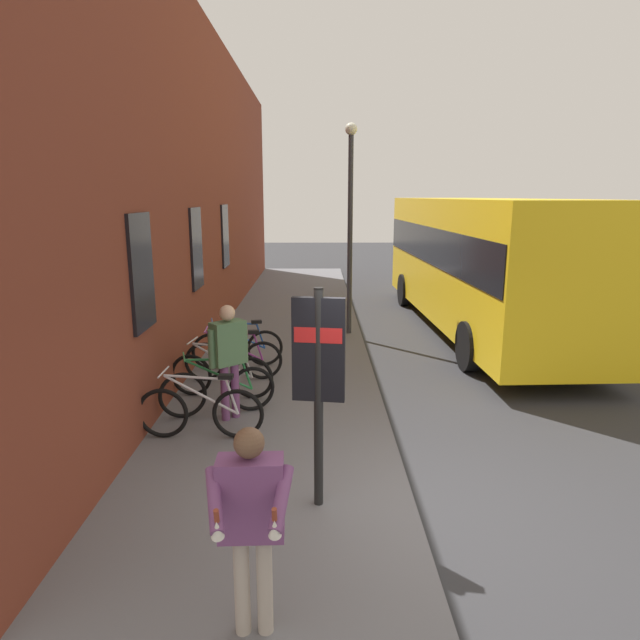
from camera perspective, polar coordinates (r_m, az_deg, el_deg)
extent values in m
plane|color=#2D2D30|center=(12.17, 9.57, -3.79)|extent=(60.00, 60.00, 0.00)
cube|color=slate|center=(13.92, -3.05, -1.27)|extent=(24.00, 3.50, 0.12)
cube|color=brown|center=(14.75, -11.24, 13.33)|extent=(22.00, 0.60, 7.28)
cube|color=black|center=(7.93, -17.97, 4.71)|extent=(0.90, 0.06, 1.60)
cube|color=black|center=(11.30, -12.67, 7.23)|extent=(0.90, 0.06, 1.60)
cube|color=black|center=(14.72, -9.79, 8.56)|extent=(0.90, 0.06, 1.60)
torus|color=black|center=(8.04, -15.96, -9.25)|extent=(0.08, 0.72, 0.72)
torus|color=black|center=(7.80, -8.46, -9.57)|extent=(0.08, 0.72, 0.72)
cylinder|color=silver|center=(7.80, -12.18, -7.56)|extent=(0.06, 1.02, 0.58)
cylinder|color=silver|center=(7.74, -12.81, -5.80)|extent=(0.06, 0.85, 0.09)
cylinder|color=silver|center=(7.72, -9.08, -7.84)|extent=(0.04, 0.19, 0.51)
cube|color=black|center=(7.64, -9.71, -5.78)|extent=(0.11, 0.20, 0.06)
cylinder|color=silver|center=(7.83, -15.87, -5.18)|extent=(0.48, 0.04, 0.02)
torus|color=black|center=(8.65, -14.00, -7.56)|extent=(0.25, 0.71, 0.72)
torus|color=black|center=(8.73, -7.05, -7.06)|extent=(0.25, 0.71, 0.72)
cylinder|color=#267F3F|center=(8.59, -10.42, -5.58)|extent=(0.31, 0.99, 0.58)
cylinder|color=#267F3F|center=(8.51, -10.99, -4.02)|extent=(0.26, 0.83, 0.09)
cylinder|color=#267F3F|center=(8.64, -7.59, -5.54)|extent=(0.08, 0.19, 0.51)
cube|color=black|center=(8.54, -8.15, -3.73)|extent=(0.15, 0.22, 0.06)
cylinder|color=#267F3F|center=(8.46, -13.88, -3.72)|extent=(0.47, 0.15, 0.02)
torus|color=black|center=(9.55, -13.16, -5.56)|extent=(0.16, 0.72, 0.72)
torus|color=black|center=(9.24, -7.03, -5.94)|extent=(0.16, 0.72, 0.72)
cylinder|color=silver|center=(9.29, -10.07, -4.15)|extent=(0.18, 1.01, 0.58)
cylinder|color=silver|center=(9.25, -10.57, -2.65)|extent=(0.15, 0.85, 0.09)
cylinder|color=silver|center=(9.18, -7.53, -4.43)|extent=(0.06, 0.19, 0.51)
cube|color=black|center=(9.12, -8.03, -2.67)|extent=(0.13, 0.21, 0.06)
cylinder|color=silver|center=(9.37, -13.06, -2.09)|extent=(0.48, 0.09, 0.02)
torus|color=black|center=(10.25, -11.83, -4.24)|extent=(0.11, 0.72, 0.72)
torus|color=black|center=(10.17, -5.94, -4.16)|extent=(0.11, 0.72, 0.72)
cylinder|color=#8C338C|center=(10.12, -8.81, -2.71)|extent=(0.11, 1.02, 0.58)
cylinder|color=#8C338C|center=(10.06, -9.28, -1.35)|extent=(0.10, 0.85, 0.09)
cylinder|color=#8C338C|center=(10.10, -6.40, -2.81)|extent=(0.05, 0.19, 0.51)
cube|color=black|center=(10.03, -6.87, -1.22)|extent=(0.11, 0.21, 0.06)
cylinder|color=#8C338C|center=(10.09, -11.71, -0.97)|extent=(0.48, 0.06, 0.02)
torus|color=black|center=(10.90, -11.22, -3.18)|extent=(0.21, 0.72, 0.72)
torus|color=black|center=(10.97, -5.73, -2.90)|extent=(0.21, 0.72, 0.72)
cylinder|color=#1E4CA5|center=(10.85, -8.38, -1.64)|extent=(0.25, 1.00, 0.58)
cylinder|color=#1E4CA5|center=(10.79, -8.82, -0.37)|extent=(0.21, 0.84, 0.09)
cylinder|color=#1E4CA5|center=(10.90, -6.15, -1.65)|extent=(0.07, 0.19, 0.51)
cube|color=black|center=(10.82, -6.58, -0.19)|extent=(0.14, 0.22, 0.06)
cylinder|color=#1E4CA5|center=(10.76, -11.09, -0.09)|extent=(0.47, 0.12, 0.02)
cylinder|color=black|center=(5.86, -0.15, -8.29)|extent=(0.10, 0.10, 2.40)
cube|color=black|center=(5.68, -0.15, -3.11)|extent=(0.16, 0.56, 1.10)
cube|color=red|center=(5.64, -0.15, -1.50)|extent=(0.16, 0.50, 0.16)
cube|color=yellow|center=(14.62, 15.99, 6.06)|extent=(10.58, 2.88, 3.00)
cube|color=black|center=(14.59, 16.08, 7.47)|extent=(10.38, 2.91, 0.90)
cylinder|color=black|center=(12.29, 25.82, -2.33)|extent=(1.01, 0.29, 1.00)
cylinder|color=black|center=(11.35, 15.06, -2.64)|extent=(1.01, 0.29, 1.00)
cylinder|color=black|center=(18.34, 16.06, 3.05)|extent=(1.01, 0.29, 1.00)
cylinder|color=black|center=(17.73, 8.67, 3.09)|extent=(1.01, 0.29, 1.00)
cylinder|color=#723F72|center=(8.51, -8.75, -7.15)|extent=(0.13, 0.13, 0.86)
cylinder|color=#723F72|center=(8.42, -9.79, -7.40)|extent=(0.13, 0.13, 0.86)
cube|color=#4C724C|center=(8.24, -9.46, -2.34)|extent=(0.52, 0.54, 0.65)
sphere|color=#D8AD8C|center=(8.14, -9.57, 0.72)|extent=(0.23, 0.23, 0.23)
cylinder|color=#4C724C|center=(8.40, -7.81, -2.30)|extent=(0.10, 0.10, 0.57)
cylinder|color=#4C724C|center=(8.12, -11.13, -2.95)|extent=(0.10, 0.10, 0.57)
cylinder|color=#B2A599|center=(4.67, -5.72, -25.50)|extent=(0.12, 0.12, 0.83)
cylinder|color=#B2A599|center=(4.68, -8.06, -25.44)|extent=(0.12, 0.12, 0.83)
cube|color=#723F72|center=(4.27, -7.17, -17.77)|extent=(0.26, 0.49, 0.62)
sphere|color=brown|center=(4.06, -7.34, -12.47)|extent=(0.22, 0.22, 0.22)
cylinder|color=#723F72|center=(4.04, -4.01, -17.92)|extent=(0.45, 0.17, 0.35)
cone|color=white|center=(3.93, -4.71, -20.63)|extent=(0.13, 0.09, 0.16)
cylinder|color=brown|center=(3.88, -4.73, -19.39)|extent=(0.06, 0.04, 0.11)
cylinder|color=#723F72|center=(4.08, -10.84, -17.78)|extent=(0.45, 0.20, 0.35)
cone|color=white|center=(3.97, -10.58, -20.49)|extent=(0.13, 0.09, 0.16)
cylinder|color=brown|center=(3.91, -10.65, -19.26)|extent=(0.06, 0.04, 0.11)
cylinder|color=#333338|center=(13.24, 3.11, 8.50)|extent=(0.12, 0.12, 4.66)
sphere|color=silver|center=(13.28, 3.25, 19.11)|extent=(0.28, 0.28, 0.28)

